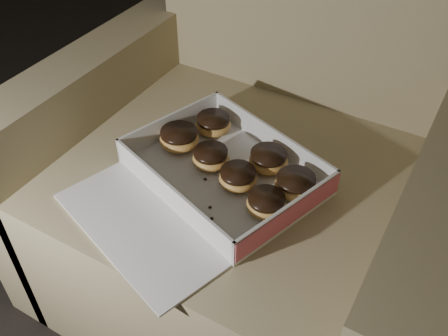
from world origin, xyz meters
TOP-DOWN VIEW (x-y plane):
  - armchair at (0.58, 0.51)m, footprint 0.96×0.81m
  - bakery_box at (0.57, 0.34)m, footprint 0.50×0.54m
  - donut_a at (0.73, 0.41)m, footprint 0.09×0.09m
  - donut_b at (0.70, 0.33)m, footprint 0.08×0.08m
  - donut_c at (0.62, 0.37)m, footprint 0.08×0.08m
  - donut_d at (0.44, 0.42)m, footprint 0.09×0.09m
  - donut_e at (0.65, 0.45)m, footprint 0.08×0.08m
  - donut_f at (0.54, 0.40)m, footprint 0.08×0.08m
  - donut_g at (0.48, 0.50)m, footprint 0.08×0.08m
  - crumb_a at (0.62, 0.26)m, footprint 0.01×0.01m
  - crumb_b at (0.55, 0.35)m, footprint 0.01×0.01m
  - crumb_c at (0.60, 0.29)m, footprint 0.01×0.01m
  - crumb_d at (0.38, 0.33)m, footprint 0.01×0.01m

SIDE VIEW (x-z plane):
  - armchair at x=0.58m, z-range -0.19..0.82m
  - crumb_a at x=0.62m, z-range 0.46..0.46m
  - crumb_b at x=0.55m, z-range 0.46..0.46m
  - crumb_c at x=0.60m, z-range 0.46..0.46m
  - crumb_d at x=0.38m, z-range 0.46..0.46m
  - bakery_box at x=0.57m, z-range 0.43..0.49m
  - donut_b at x=0.70m, z-range 0.46..0.50m
  - donut_c at x=0.62m, z-range 0.46..0.50m
  - donut_f at x=0.54m, z-range 0.46..0.50m
  - donut_g at x=0.48m, z-range 0.46..0.50m
  - donut_e at x=0.65m, z-range 0.46..0.50m
  - donut_a at x=0.73m, z-range 0.46..0.50m
  - donut_d at x=0.44m, z-range 0.46..0.50m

